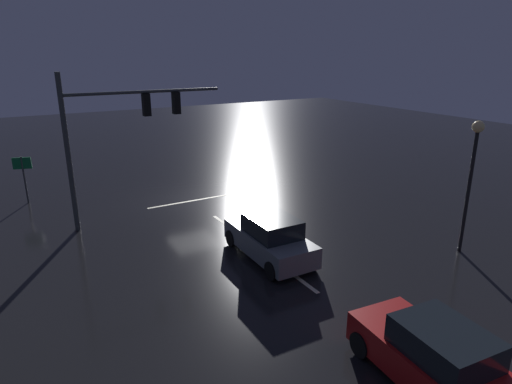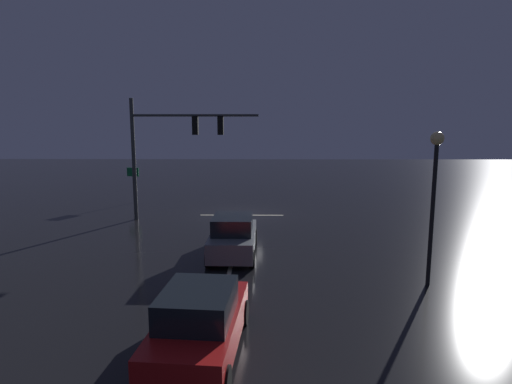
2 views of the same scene
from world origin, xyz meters
name	(u,v)px [view 1 (image 1 of 2)]	position (x,y,z in m)	size (l,w,h in m)	color
ground_plane	(192,199)	(0.00, 0.00, 0.00)	(80.00, 80.00, 0.00)	black
traffic_signal_assembly	(119,123)	(3.79, 1.40, 4.59)	(7.13, 0.47, 6.83)	#383A3D
lane_dash_far	(224,223)	(0.00, 4.00, 0.00)	(2.20, 0.16, 0.01)	beige
lane_dash_mid	(299,279)	(0.00, 10.00, 0.00)	(2.20, 0.16, 0.01)	beige
stop_bar	(193,201)	(0.00, 0.21, 0.00)	(5.00, 0.16, 0.01)	beige
car_approaching	(270,238)	(-0.01, 8.01, 0.80)	(1.95, 4.39, 1.70)	slate
car_distant	(436,359)	(0.27, 15.85, 0.80)	(2.21, 4.48, 1.70)	maroon
street_lamp_left_kerb	(473,163)	(-6.88, 11.31, 3.63)	(0.44, 0.44, 5.20)	black
route_sign	(23,170)	(7.68, -3.80, 1.80)	(0.88, 0.30, 2.49)	#383A3D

